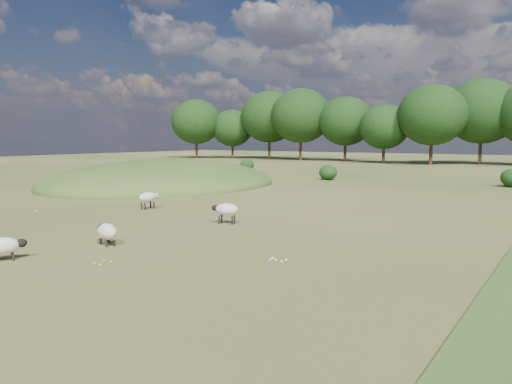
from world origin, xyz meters
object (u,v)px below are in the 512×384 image
sheep_1 (226,210)px  sheep_2 (107,231)px  sheep_0 (3,246)px  sheep_3 (148,197)px

sheep_1 → sheep_2: (-0.87, -5.63, -0.14)m
sheep_0 → sheep_2: 3.30m
sheep_0 → sheep_2: (0.82, 3.19, 0.03)m
sheep_0 → sheep_2: bearing=11.3°
sheep_3 → sheep_1: bearing=-98.2°
sheep_2 → sheep_3: (-5.13, 6.96, 0.14)m
sheep_1 → sheep_2: bearing=67.6°
sheep_3 → sheep_0: bearing=-152.6°
sheep_0 → sheep_2: size_ratio=0.94×
sheep_0 → sheep_1: bearing=14.8°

